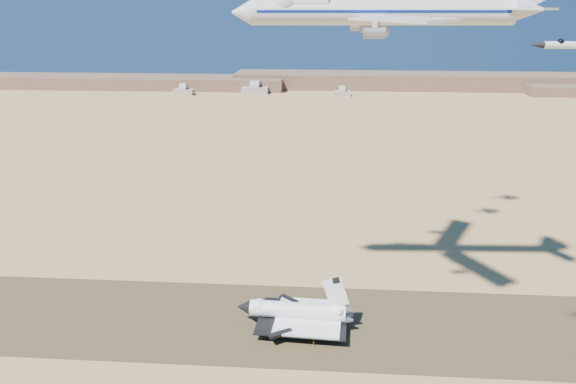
# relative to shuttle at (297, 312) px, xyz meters

# --- Properties ---
(ground) EXTENTS (1200.00, 1200.00, 0.00)m
(ground) POSITION_rel_shuttle_xyz_m (-16.81, 1.68, -5.05)
(ground) COLOR tan
(ground) RESTS_ON ground
(runway) EXTENTS (600.00, 50.00, 0.06)m
(runway) POSITION_rel_shuttle_xyz_m (-16.81, 1.68, -5.02)
(runway) COLOR brown
(runway) RESTS_ON ground
(ridgeline) EXTENTS (960.00, 90.00, 18.00)m
(ridgeline) POSITION_rel_shuttle_xyz_m (48.50, 528.98, 2.58)
(ridgeline) COLOR brown
(ridgeline) RESTS_ON ground
(hangars) EXTENTS (200.50, 29.50, 30.00)m
(hangars) POSITION_rel_shuttle_xyz_m (-80.81, 480.11, -0.22)
(hangars) COLOR #AEA89A
(hangars) RESTS_ON ground
(shuttle) EXTENTS (38.16, 24.63, 18.78)m
(shuttle) POSITION_rel_shuttle_xyz_m (0.00, 0.00, 0.00)
(shuttle) COLOR white
(shuttle) RESTS_ON runway
(carrier_747) EXTENTS (90.15, 69.89, 22.48)m
(carrier_747) POSITION_rel_shuttle_xyz_m (20.92, 11.54, 93.19)
(carrier_747) COLOR silver
(crew_a) EXTENTS (0.38, 0.58, 1.57)m
(crew_a) POSITION_rel_shuttle_xyz_m (5.66, -8.04, -4.20)
(crew_a) COLOR orange
(crew_a) RESTS_ON runway
(crew_b) EXTENTS (0.96, 1.00, 1.82)m
(crew_b) POSITION_rel_shuttle_xyz_m (6.11, -6.81, -4.08)
(crew_b) COLOR orange
(crew_b) RESTS_ON runway
(crew_c) EXTENTS (1.17, 1.22, 1.91)m
(crew_c) POSITION_rel_shuttle_xyz_m (5.93, -10.68, -4.03)
(crew_c) COLOR orange
(crew_c) RESTS_ON runway
(chase_jet_a) EXTENTS (16.65, 8.96, 4.15)m
(chase_jet_a) POSITION_rel_shuttle_xyz_m (58.88, -37.64, 87.76)
(chase_jet_a) COLOR silver
(chase_jet_d) EXTENTS (15.01, 8.43, 3.77)m
(chase_jet_d) POSITION_rel_shuttle_xyz_m (47.15, 59.96, 91.18)
(chase_jet_d) COLOR silver
(chase_jet_e) EXTENTS (15.28, 8.26, 3.80)m
(chase_jet_e) POSITION_rel_shuttle_xyz_m (61.68, 79.86, 95.06)
(chase_jet_e) COLOR silver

